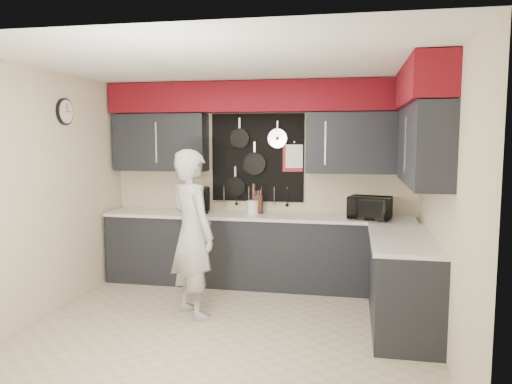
% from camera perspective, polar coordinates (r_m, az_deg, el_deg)
% --- Properties ---
extents(ground, '(4.00, 4.00, 0.00)m').
position_cam_1_polar(ground, '(5.21, -3.04, -15.09)').
color(ground, '#BEB294').
rests_on(ground, ground).
extents(back_wall_assembly, '(4.00, 0.36, 2.60)m').
position_cam_1_polar(back_wall_assembly, '(6.41, 0.46, 7.32)').
color(back_wall_assembly, beige).
rests_on(back_wall_assembly, ground).
extents(right_wall_assembly, '(0.36, 3.50, 2.60)m').
position_cam_1_polar(right_wall_assembly, '(5.01, 18.79, 6.44)').
color(right_wall_assembly, beige).
rests_on(right_wall_assembly, ground).
extents(left_wall_assembly, '(0.05, 3.50, 2.60)m').
position_cam_1_polar(left_wall_assembly, '(5.72, -22.84, 0.14)').
color(left_wall_assembly, beige).
rests_on(left_wall_assembly, ground).
extents(base_cabinets, '(3.95, 2.20, 0.92)m').
position_cam_1_polar(base_cabinets, '(6.05, 4.13, -7.49)').
color(base_cabinets, black).
rests_on(base_cabinets, ground).
extents(microwave, '(0.55, 0.44, 0.27)m').
position_cam_1_polar(microwave, '(6.13, 12.85, -1.77)').
color(microwave, black).
rests_on(microwave, base_cabinets).
extents(knife_block, '(0.11, 0.11, 0.24)m').
position_cam_1_polar(knife_block, '(6.38, 0.23, -1.42)').
color(knife_block, '#351711').
rests_on(knife_block, base_cabinets).
extents(utensil_crock, '(0.14, 0.14, 0.18)m').
position_cam_1_polar(utensil_crock, '(6.32, -0.38, -1.77)').
color(utensil_crock, white).
rests_on(utensil_crock, base_cabinets).
extents(coffee_maker, '(0.23, 0.26, 0.34)m').
position_cam_1_polar(coffee_maker, '(6.50, -6.24, -0.83)').
color(coffee_maker, black).
rests_on(coffee_maker, base_cabinets).
extents(person, '(0.77, 0.75, 1.78)m').
position_cam_1_polar(person, '(5.32, -7.29, -4.73)').
color(person, '#B9B8B6').
rests_on(person, ground).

